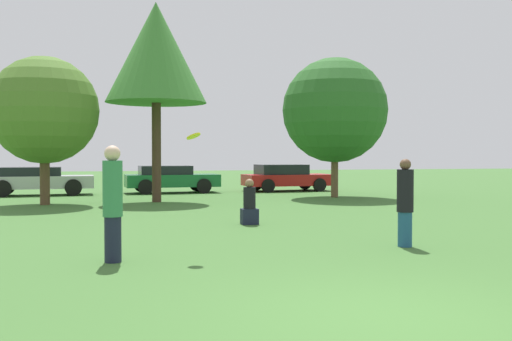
% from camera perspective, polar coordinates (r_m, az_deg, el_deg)
% --- Properties ---
extents(ground_plane, '(120.00, 120.00, 0.00)m').
position_cam_1_polar(ground_plane, '(6.72, 13.10, -13.66)').
color(ground_plane, '#3D6B2D').
extents(person_thrower, '(0.32, 0.32, 1.91)m').
position_cam_1_polar(person_thrower, '(9.93, -13.65, -2.95)').
color(person_thrower, '#191E33').
rests_on(person_thrower, ground).
extents(person_catcher, '(0.32, 0.32, 1.68)m').
position_cam_1_polar(person_catcher, '(11.65, 14.18, -2.98)').
color(person_catcher, navy).
rests_on(person_catcher, ground).
extents(frisbee, '(0.27, 0.25, 0.17)m').
position_cam_1_polar(frisbee, '(10.30, -6.04, 3.31)').
color(frisbee, yellow).
extents(bystander_sitting, '(0.41, 0.35, 1.15)m').
position_cam_1_polar(bystander_sitting, '(14.96, -0.63, -3.38)').
color(bystander_sitting, '#191E33').
rests_on(bystander_sitting, ground).
extents(tree_0, '(3.77, 3.77, 5.21)m').
position_cam_1_polar(tree_0, '(22.13, -19.74, 5.47)').
color(tree_0, brown).
rests_on(tree_0, ground).
extents(tree_1, '(3.74, 3.74, 7.43)m').
position_cam_1_polar(tree_1, '(22.66, -9.61, 11.08)').
color(tree_1, '#473323').
rests_on(tree_1, ground).
extents(tree_2, '(4.33, 4.33, 5.77)m').
position_cam_1_polar(tree_2, '(24.78, 7.61, 5.77)').
color(tree_2, brown).
rests_on(tree_2, ground).
extents(parked_car_silver, '(4.61, 2.01, 1.23)m').
position_cam_1_polar(parked_car_silver, '(27.37, -20.33, -0.85)').
color(parked_car_silver, '#B2B2B7').
rests_on(parked_car_silver, ground).
extents(parked_car_green, '(4.34, 2.03, 1.26)m').
position_cam_1_polar(parked_car_green, '(27.65, -8.24, -0.75)').
color(parked_car_green, '#196633').
rests_on(parked_car_green, ground).
extents(parked_car_red, '(4.31, 2.20, 1.29)m').
position_cam_1_polar(parked_car_red, '(28.82, 2.87, -0.64)').
color(parked_car_red, red).
rests_on(parked_car_red, ground).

